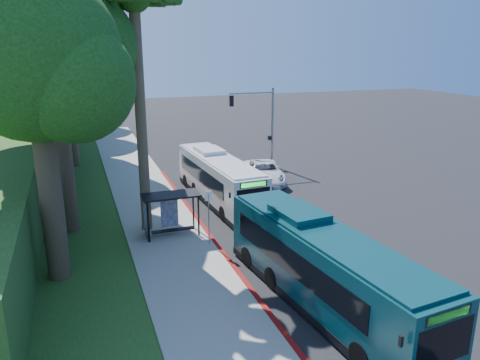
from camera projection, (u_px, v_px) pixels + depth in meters
name	position (u px, v px, depth m)	size (l,w,h in m)	color
ground	(265.00, 206.00, 31.70)	(140.00, 140.00, 0.00)	black
sidewalk	(158.00, 219.00, 29.32)	(4.50, 70.00, 0.12)	gray
red_curb	(211.00, 237.00, 26.45)	(0.25, 30.00, 0.13)	maroon
grass_verge	(62.00, 205.00, 31.99)	(8.00, 70.00, 0.06)	#234719
bus_shelter	(166.00, 207.00, 26.26)	(3.20, 1.51, 2.55)	black
stop_sign_pole	(209.00, 210.00, 24.85)	(0.35, 0.06, 3.17)	gray
traffic_signal_pole	(262.00, 118.00, 40.74)	(4.10, 0.30, 7.00)	gray
palm_tree	(134.00, 8.00, 24.24)	(4.20, 4.20, 14.40)	#4C3F2D
tree_0	(51.00, 32.00, 24.54)	(8.40, 8.00, 15.70)	#382B1E
tree_1	(36.00, 11.00, 31.03)	(10.50, 10.00, 18.26)	#382B1E
tree_2	(64.00, 46.00, 39.37)	(8.82, 8.40, 15.12)	#382B1E
tree_3	(41.00, 29.00, 45.54)	(10.08, 9.60, 17.28)	#382B1E
tree_4	(69.00, 52.00, 54.20)	(8.40, 8.00, 14.14)	#382B1E
tree_5	(77.00, 57.00, 61.97)	(7.35, 7.00, 12.86)	#382B1E
tree_6	(38.00, 66.00, 19.37)	(7.56, 7.20, 13.74)	#382B1E
white_bus	(219.00, 178.00, 32.42)	(3.11, 11.53, 3.40)	silver
teal_bus	(322.00, 266.00, 19.28)	(3.83, 12.39, 3.63)	#0A3239
pickup	(264.00, 172.00, 37.07)	(2.76, 5.99, 1.66)	white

